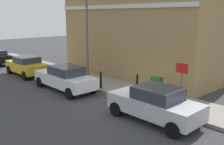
{
  "coord_description": "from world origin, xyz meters",
  "views": [
    {
      "loc": [
        -9.01,
        -8.57,
        4.5
      ],
      "look_at": [
        1.15,
        2.1,
        1.2
      ],
      "focal_mm": 41.63,
      "sensor_mm": 36.0,
      "label": 1
    }
  ],
  "objects_px": {
    "car_white": "(65,78)",
    "car_yellow": "(27,65)",
    "lamppost": "(87,33)",
    "street_sign": "(182,80)",
    "car_silver": "(155,104)",
    "bollard_far_kerb": "(101,79)",
    "bollard_near_cabinet": "(137,82)",
    "utility_cabinet": "(156,88)"
  },
  "relations": [
    {
      "from": "car_white",
      "to": "car_yellow",
      "type": "xyz_separation_m",
      "value": [
        0.12,
        5.35,
        -0.02
      ]
    },
    {
      "from": "car_yellow",
      "to": "lamppost",
      "type": "relative_size",
      "value": 0.69
    },
    {
      "from": "car_yellow",
      "to": "street_sign",
      "type": "bearing_deg",
      "value": -172.62
    },
    {
      "from": "car_silver",
      "to": "bollard_far_kerb",
      "type": "bearing_deg",
      "value": -14.57
    },
    {
      "from": "car_silver",
      "to": "bollard_near_cabinet",
      "type": "relative_size",
      "value": 3.97
    },
    {
      "from": "bollard_near_cabinet",
      "to": "street_sign",
      "type": "relative_size",
      "value": 0.45
    },
    {
      "from": "lamppost",
      "to": "car_yellow",
      "type": "bearing_deg",
      "value": 119.19
    },
    {
      "from": "bollard_far_kerb",
      "to": "lamppost",
      "type": "bearing_deg",
      "value": 67.61
    },
    {
      "from": "lamppost",
      "to": "street_sign",
      "type": "bearing_deg",
      "value": -97.62
    },
    {
      "from": "bollard_near_cabinet",
      "to": "car_white",
      "type": "bearing_deg",
      "value": 124.82
    },
    {
      "from": "street_sign",
      "to": "bollard_near_cabinet",
      "type": "bearing_deg",
      "value": 73.52
    },
    {
      "from": "car_yellow",
      "to": "lamppost",
      "type": "xyz_separation_m",
      "value": [
        2.42,
        -4.34,
        2.55
      ]
    },
    {
      "from": "car_silver",
      "to": "car_white",
      "type": "xyz_separation_m",
      "value": [
        -0.15,
        6.61,
        -0.01
      ]
    },
    {
      "from": "bollard_near_cabinet",
      "to": "street_sign",
      "type": "bearing_deg",
      "value": -106.48
    },
    {
      "from": "utility_cabinet",
      "to": "lamppost",
      "type": "distance_m",
      "value": 6.57
    },
    {
      "from": "car_white",
      "to": "bollard_near_cabinet",
      "type": "relative_size",
      "value": 4.33
    },
    {
      "from": "car_silver",
      "to": "street_sign",
      "type": "xyz_separation_m",
      "value": [
        1.32,
        -0.42,
        0.88
      ]
    },
    {
      "from": "car_silver",
      "to": "utility_cabinet",
      "type": "xyz_separation_m",
      "value": [
        2.24,
        1.6,
        -0.1
      ]
    },
    {
      "from": "utility_cabinet",
      "to": "bollard_near_cabinet",
      "type": "distance_m",
      "value": 1.44
    },
    {
      "from": "street_sign",
      "to": "lamppost",
      "type": "relative_size",
      "value": 0.4
    },
    {
      "from": "bollard_far_kerb",
      "to": "car_yellow",
      "type": "bearing_deg",
      "value": 101.03
    },
    {
      "from": "car_silver",
      "to": "street_sign",
      "type": "bearing_deg",
      "value": -107.66
    },
    {
      "from": "car_white",
      "to": "utility_cabinet",
      "type": "bearing_deg",
      "value": -153.72
    },
    {
      "from": "bollard_far_kerb",
      "to": "street_sign",
      "type": "xyz_separation_m",
      "value": [
        -0.01,
        -5.45,
        0.96
      ]
    },
    {
      "from": "car_white",
      "to": "bollard_far_kerb",
      "type": "xyz_separation_m",
      "value": [
        1.47,
        -1.58,
        -0.06
      ]
    },
    {
      "from": "lamppost",
      "to": "bollard_near_cabinet",
      "type": "bearing_deg",
      "value": -90.67
    },
    {
      "from": "bollard_near_cabinet",
      "to": "bollard_far_kerb",
      "type": "distance_m",
      "value": 2.24
    },
    {
      "from": "bollard_near_cabinet",
      "to": "bollard_far_kerb",
      "type": "height_order",
      "value": "same"
    },
    {
      "from": "street_sign",
      "to": "utility_cabinet",
      "type": "bearing_deg",
      "value": 65.49
    },
    {
      "from": "car_white",
      "to": "lamppost",
      "type": "bearing_deg",
      "value": -67.46
    },
    {
      "from": "car_yellow",
      "to": "utility_cabinet",
      "type": "distance_m",
      "value": 10.6
    },
    {
      "from": "car_yellow",
      "to": "utility_cabinet",
      "type": "height_order",
      "value": "car_yellow"
    },
    {
      "from": "car_white",
      "to": "street_sign",
      "type": "bearing_deg",
      "value": -167.44
    },
    {
      "from": "bollard_far_kerb",
      "to": "street_sign",
      "type": "relative_size",
      "value": 0.45
    },
    {
      "from": "lamppost",
      "to": "bollard_far_kerb",
      "type": "bearing_deg",
      "value": -112.39
    },
    {
      "from": "bollard_far_kerb",
      "to": "lamppost",
      "type": "height_order",
      "value": "lamppost"
    },
    {
      "from": "car_silver",
      "to": "lamppost",
      "type": "xyz_separation_m",
      "value": [
        2.39,
        7.63,
        2.52
      ]
    },
    {
      "from": "car_silver",
      "to": "lamppost",
      "type": "relative_size",
      "value": 0.72
    },
    {
      "from": "car_silver",
      "to": "car_yellow",
      "type": "bearing_deg",
      "value": 0.3
    },
    {
      "from": "bollard_far_kerb",
      "to": "car_white",
      "type": "bearing_deg",
      "value": 132.86
    },
    {
      "from": "car_white",
      "to": "bollard_far_kerb",
      "type": "relative_size",
      "value": 4.33
    },
    {
      "from": "car_white",
      "to": "bollard_far_kerb",
      "type": "distance_m",
      "value": 2.16
    }
  ]
}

